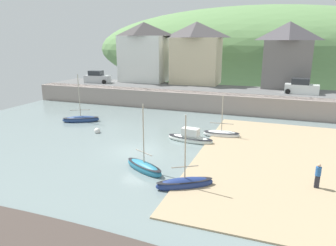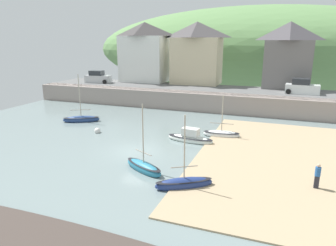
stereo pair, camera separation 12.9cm
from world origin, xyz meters
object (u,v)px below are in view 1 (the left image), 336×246
object	(u,v)px
sailboat_far_left	(190,138)
person_on_slipway	(318,175)
waterfront_building_centre	(196,53)
mooring_buoy	(97,131)
motorboat_with_cabin	(221,134)
parked_car_by_wall	(301,87)
waterfront_building_right	(287,55)
parked_car_near_slipway	(97,78)
dinghy_open_wooden	(81,119)
waterfront_building_left	(144,52)
sailboat_nearest_shore	(185,183)
sailboat_white_hull	(144,167)

from	to	relation	value
sailboat_far_left	person_on_slipway	bearing A→B (deg)	-25.50
waterfront_building_centre	mooring_buoy	bearing A→B (deg)	-101.28
motorboat_with_cabin	parked_car_by_wall	bearing A→B (deg)	57.05
waterfront_building_right	parked_car_near_slipway	bearing A→B (deg)	-171.01
dinghy_open_wooden	sailboat_far_left	world-z (taller)	dinghy_open_wooden
waterfront_building_left	parked_car_near_slipway	xyz separation A→B (m)	(-6.40, -4.50, -4.02)
waterfront_building_left	sailboat_nearest_shore	size ratio (longest dim) A/B	1.91
waterfront_building_centre	person_on_slipway	bearing A→B (deg)	-60.79
sailboat_nearest_shore	parked_car_by_wall	bearing A→B (deg)	41.53
parked_car_by_wall	sailboat_far_left	bearing A→B (deg)	-117.51
waterfront_building_centre	parked_car_near_slipway	bearing A→B (deg)	-163.49
waterfront_building_right	mooring_buoy	size ratio (longest dim) A/B	14.47
waterfront_building_left	parked_car_by_wall	world-z (taller)	waterfront_building_left
parked_car_by_wall	person_on_slipway	xyz separation A→B (m)	(0.10, -23.00, -2.22)
sailboat_nearest_shore	parked_car_near_slipway	world-z (taller)	sailboat_nearest_shore
motorboat_with_cabin	waterfront_building_right	bearing A→B (deg)	68.61
waterfront_building_right	sailboat_far_left	bearing A→B (deg)	-110.59
person_on_slipway	sailboat_white_hull	bearing A→B (deg)	-174.11
sailboat_far_left	person_on_slipway	distance (m)	11.92
parked_car_by_wall	mooring_buoy	distance (m)	26.30
waterfront_building_centre	motorboat_with_cabin	distance (m)	21.35
dinghy_open_wooden	motorboat_with_cabin	bearing A→B (deg)	-28.27
waterfront_building_right	parked_car_by_wall	world-z (taller)	waterfront_building_right
waterfront_building_centre	dinghy_open_wooden	size ratio (longest dim) A/B	1.67
motorboat_with_cabin	mooring_buoy	distance (m)	12.44
waterfront_building_right	parked_car_by_wall	distance (m)	6.28
waterfront_building_right	motorboat_with_cabin	bearing A→B (deg)	-106.52
waterfront_building_left	waterfront_building_right	bearing A→B (deg)	0.00
parked_car_near_slipway	sailboat_far_left	bearing A→B (deg)	-44.63
motorboat_with_cabin	waterfront_building_centre	bearing A→B (deg)	107.58
waterfront_building_centre	sailboat_nearest_shore	size ratio (longest dim) A/B	1.89
sailboat_white_hull	dinghy_open_wooden	bearing A→B (deg)	168.26
waterfront_building_right	person_on_slipway	world-z (taller)	waterfront_building_right
sailboat_nearest_shore	waterfront_building_right	bearing A→B (deg)	47.58
sailboat_white_hull	parked_car_by_wall	world-z (taller)	sailboat_white_hull
person_on_slipway	motorboat_with_cabin	bearing A→B (deg)	130.95
motorboat_with_cabin	parked_car_near_slipway	world-z (taller)	parked_car_near_slipway
sailboat_far_left	person_on_slipway	xyz separation A→B (m)	(10.08, -6.32, 0.64)
person_on_slipway	mooring_buoy	distance (m)	20.55
parked_car_near_slipway	sailboat_white_hull	bearing A→B (deg)	-57.02
motorboat_with_cabin	mooring_buoy	xyz separation A→B (m)	(-12.05, -3.09, -0.07)
waterfront_building_right	sailboat_far_left	size ratio (longest dim) A/B	2.01
waterfront_building_left	waterfront_building_right	world-z (taller)	waterfront_building_left
dinghy_open_wooden	sailboat_nearest_shore	bearing A→B (deg)	-63.84
sailboat_nearest_shore	mooring_buoy	bearing A→B (deg)	112.98
waterfront_building_centre	parked_car_near_slipway	xyz separation A→B (m)	(-15.19, -4.50, -3.99)
sailboat_far_left	mooring_buoy	bearing A→B (deg)	-170.00
parked_car_by_wall	parked_car_near_slipway	bearing A→B (deg)	-176.62
waterfront_building_right	dinghy_open_wooden	world-z (taller)	waterfront_building_right
motorboat_with_cabin	sailboat_white_hull	bearing A→B (deg)	-115.21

